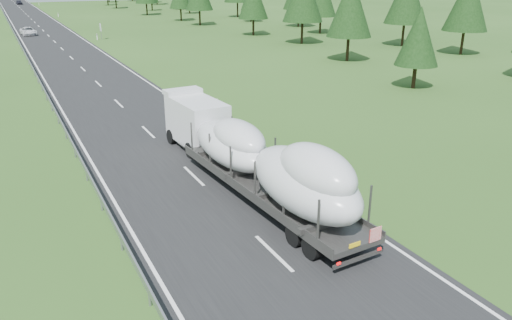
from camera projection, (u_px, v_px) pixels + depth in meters
name	position (u px, v px, depth m)	size (l,w,h in m)	color
road_surface	(43.00, 30.00, 95.51)	(10.00, 400.00, 0.02)	black
guardrail	(12.00, 28.00, 92.99)	(0.10, 400.00, 0.76)	slate
marker_posts	(47.00, 8.00, 143.84)	(0.13, 350.08, 1.00)	silver
highway_sign	(101.00, 28.00, 81.33)	(0.08, 0.90, 2.60)	slate
boat_truck	(253.00, 153.00, 24.54)	(3.44, 18.50, 4.07)	silver
distant_van	(28.00, 31.00, 87.53)	(2.28, 4.95, 1.38)	silver
distant_car_dark	(19.00, 2.00, 168.90)	(1.77, 4.40, 1.50)	black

